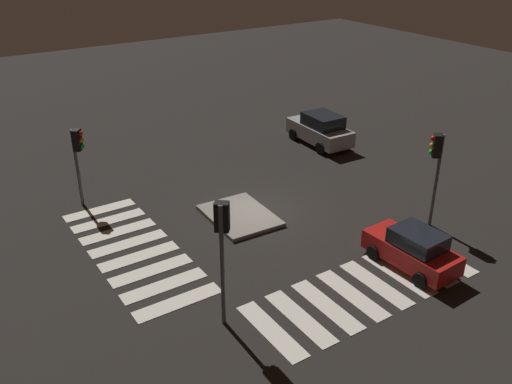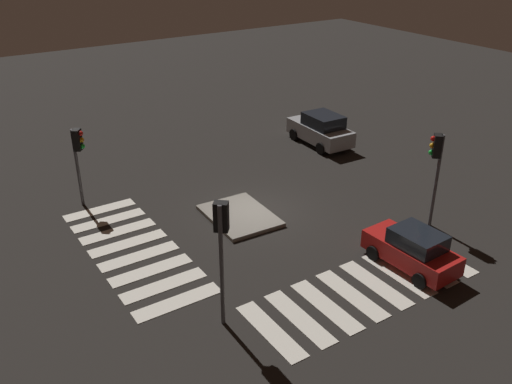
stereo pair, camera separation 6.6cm
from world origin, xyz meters
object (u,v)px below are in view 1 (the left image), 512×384
Objects in this scene: traffic_island at (240,216)px; traffic_light_south at (78,149)px; car_silver at (320,129)px; traffic_light_north at (436,158)px; traffic_light_east at (222,234)px; car_red at (413,249)px.

traffic_light_south is at bearing -132.99° from traffic_island.
car_silver is 1.06× the size of traffic_light_north.
traffic_light_south is (-9.92, -11.71, -0.34)m from traffic_light_north.
car_silver is 16.82m from traffic_light_east.
car_red is (6.85, 3.38, 0.70)m from traffic_island.
traffic_light_north is at bearing -60.62° from car_red.
car_red is at bearing 158.14° from car_silver.
traffic_light_east is (0.70, -10.50, 0.15)m from traffic_light_north.
car_red is at bearing -15.35° from traffic_light_south.
traffic_island is 8.67m from traffic_light_north.
car_red is 0.90× the size of traffic_light_north.
traffic_light_east is at bearing 132.09° from car_silver.
car_silver reaches higher than traffic_island.
car_red is at bearing 74.18° from traffic_light_north.
traffic_light_north reaches higher than car_silver.
traffic_light_south reaches higher than car_silver.
traffic_light_east is (-1.18, -7.48, 2.50)m from car_red.
traffic_island is at bearing 5.31° from traffic_light_east.
car_silver is 1.19× the size of traffic_light_south.
car_silver is at bearing -8.90° from traffic_light_east.
traffic_island is 7.69m from traffic_light_east.
traffic_island is at bearing 4.53° from traffic_light_north.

